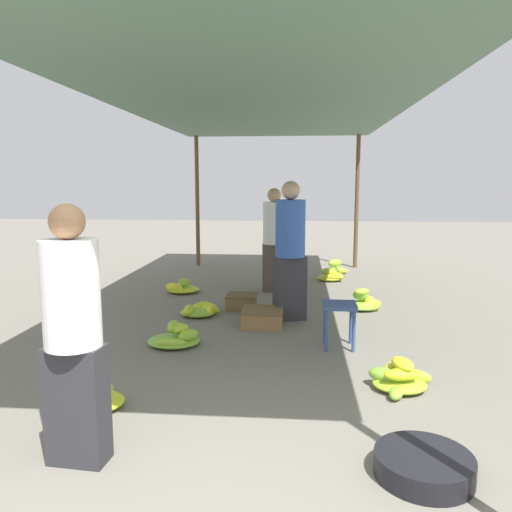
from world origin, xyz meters
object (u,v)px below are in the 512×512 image
Objects in this scene: banana_pile_right_0 at (331,276)px; crate_mid at (242,301)px; crate_near at (263,317)px; basin_black at (424,466)px; shopper_walking_far at (274,238)px; banana_pile_left_3 at (182,288)px; stool at (339,312)px; banana_pile_left_0 at (92,398)px; banana_pile_right_2 at (399,378)px; vendor_foreground at (73,332)px; banana_pile_left_2 at (201,311)px; banana_pile_right_3 at (337,269)px; banana_pile_left_1 at (175,338)px; banana_pile_right_1 at (364,303)px; shopper_walking_mid at (290,249)px.

banana_pile_right_0 reaches higher than crate_mid.
basin_black is at bearing -69.03° from crate_near.
shopper_walking_far is (-1.11, 4.91, 0.76)m from basin_black.
basin_black is 1.06× the size of banana_pile_left_3.
crate_mid is (-1.18, 1.51, -0.27)m from stool.
banana_pile_left_0 is 0.34× the size of shopper_walking_far.
banana_pile_right_2 reaches higher than crate_mid.
banana_pile_right_0 is 0.81× the size of banana_pile_right_2.
banana_pile_left_3 is 1.37m from crate_mid.
vendor_foreground reaches higher than banana_pile_left_2.
banana_pile_left_3 is (-2.21, 2.40, -0.30)m from stool.
banana_pile_right_3 is at bearing 72.19° from crate_near.
banana_pile_left_0 is 1.01× the size of banana_pile_left_3.
banana_pile_left_1 is 1.06× the size of banana_pile_left_3.
banana_pile_left_3 is at bearing 127.39° from banana_pile_right_2.
banana_pile_right_1 is 1.65m from crate_mid.
shopper_walking_mid is at bearing 114.58° from banana_pile_right_2.
shopper_walking_far reaches higher than banana_pile_right_1.
banana_pile_right_1 is (2.13, 0.51, 0.01)m from banana_pile_left_2.
stool reaches higher than banana_pile_right_3.
banana_pile_right_0 is (1.81, 2.41, 0.02)m from banana_pile_left_2.
banana_pile_right_2 is 1.46× the size of crate_mid.
shopper_walking_mid is at bearing -39.44° from banana_pile_left_3.
vendor_foreground reaches higher than basin_black.
crate_near is 2.05m from shopper_walking_far.
banana_pile_right_0 is at bearing 93.25° from banana_pile_right_2.
vendor_foreground is 4.54m from banana_pile_right_1.
banana_pile_left_3 is 0.96× the size of banana_pile_right_1.
banana_pile_left_0 is at bearing -127.60° from banana_pile_right_1.
banana_pile_right_0 is 1.93m from banana_pile_right_1.
vendor_foreground is 3.46m from banana_pile_left_2.
banana_pile_right_0 is 0.76m from banana_pile_right_3.
banana_pile_right_3 is (-0.11, 5.29, -0.02)m from banana_pile_right_2.
banana_pile_left_0 is 1.11× the size of crate_near.
banana_pile_left_3 is 3.12m from banana_pile_right_3.
shopper_walking_far is at bearing 99.67° from shopper_walking_mid.
shopper_walking_far is at bearing 9.78° from banana_pile_left_3.
banana_pile_right_2 is 3.93m from shopper_walking_far.
banana_pile_left_2 is at bearing 134.21° from banana_pile_right_2.
banana_pile_right_2 is at bearing 30.10° from vendor_foreground.
shopper_walking_mid is at bearing 117.37° from stool.
banana_pile_left_1 is (0.28, 1.45, 0.02)m from banana_pile_left_0.
crate_mid is at bearing -118.12° from banana_pile_right_3.
stool is 2.53m from banana_pile_left_0.
banana_pile_left_0 is 0.96× the size of banana_pile_right_1.
shopper_walking_mid is at bearing 104.28° from basin_black.
banana_pile_right_0 is (0.15, 3.51, -0.28)m from stool.
banana_pile_left_1 is 1.42× the size of crate_mid.
shopper_walking_mid is (1.69, -1.39, 0.81)m from banana_pile_left_3.
banana_pile_left_0 is 2.44m from banana_pile_right_2.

